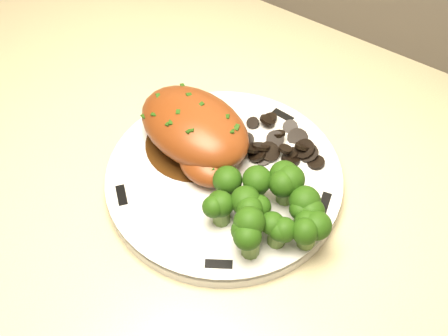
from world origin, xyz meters
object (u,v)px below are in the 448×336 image
Objects in this scene: counter at (164,279)px; broccoli_florets at (265,208)px; chicken_breast at (196,131)px; plate at (224,179)px.

counter is 15.43× the size of broccoli_florets.
chicken_breast is 1.29× the size of broccoli_florets.
plate is 2.13× the size of broccoli_florets.
counter is at bearing 167.80° from broccoli_florets.
counter is 0.46m from chicken_breast.
chicken_breast is at bearing -1.85° from counter.
counter reaches higher than plate.
chicken_breast reaches higher than plate.
plate is (0.14, -0.02, 0.42)m from counter.
counter is 0.50m from broccoli_florets.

